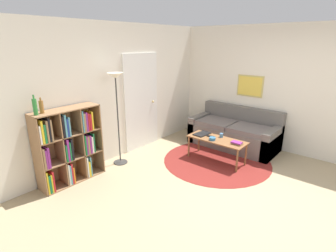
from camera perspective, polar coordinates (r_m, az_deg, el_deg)
ground_plane at (r=4.28m, az=16.29°, el=-14.59°), size 14.00×14.00×0.00m
wall_back at (r=5.35m, az=-9.36°, el=7.31°), size 7.40×0.11×2.60m
wall_right at (r=6.28m, az=14.83°, el=8.64°), size 0.08×5.64×2.60m
rug at (r=5.31m, az=10.52°, el=-7.42°), size 2.08×2.08×0.01m
bookshelf at (r=4.56m, az=-21.06°, el=-3.98°), size 1.07×0.34×1.25m
floor_lamp at (r=4.80m, az=-11.23°, el=7.86°), size 0.29×0.29×1.73m
couch at (r=6.06m, az=14.32°, el=-1.47°), size 0.88×1.88×0.85m
coffee_table at (r=5.16m, az=10.57°, el=-3.28°), size 0.45×1.14×0.46m
laptop at (r=5.34m, az=7.44°, el=-1.70°), size 0.37×0.24×0.02m
bowl at (r=5.06m, az=9.63°, el=-2.75°), size 0.12×0.12×0.05m
book_stack_on_table at (r=4.95m, az=14.77°, el=-3.61°), size 0.14×0.20×0.05m
cup at (r=5.24m, az=11.54°, el=-2.00°), size 0.07×0.07×0.08m
remote at (r=5.23m, az=9.25°, el=-2.24°), size 0.06×0.16×0.02m
bottle_left at (r=4.16m, az=-26.98°, el=3.76°), size 0.06×0.06×0.29m
bottle_middle at (r=4.23m, az=-25.84°, el=3.79°), size 0.06×0.06×0.23m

